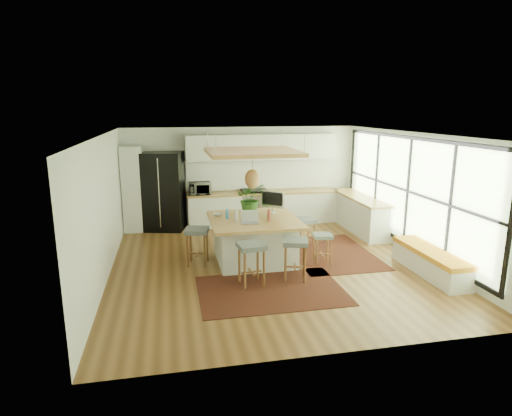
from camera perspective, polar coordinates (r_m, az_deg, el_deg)
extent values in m
plane|color=#583619|center=(9.14, 1.87, -7.38)|extent=(7.00, 7.00, 0.00)
plane|color=white|center=(8.57, 2.01, 9.78)|extent=(7.00, 7.00, 0.00)
plane|color=silver|center=(12.13, -1.92, 4.35)|extent=(6.50, 0.00, 6.50)
plane|color=silver|center=(5.54, 10.44, -6.61)|extent=(6.50, 0.00, 6.50)
plane|color=silver|center=(8.61, -19.59, -0.04)|extent=(0.00, 7.00, 7.00)
plane|color=silver|center=(10.01, 20.35, 1.65)|extent=(0.00, 7.00, 7.00)
cube|color=silver|center=(11.72, -16.01, 2.42)|extent=(0.55, 0.60, 2.25)
cube|color=silver|center=(12.10, 0.94, -0.06)|extent=(4.20, 0.60, 0.88)
cube|color=olive|center=(12.00, 0.95, 2.08)|extent=(4.24, 0.64, 0.05)
cube|color=white|center=(12.21, 0.65, 4.42)|extent=(4.20, 0.02, 0.80)
cube|color=silver|center=(11.96, 0.82, 8.09)|extent=(4.20, 0.34, 0.70)
cube|color=silver|center=(11.77, 13.60, -0.81)|extent=(0.60, 2.50, 0.88)
cube|color=olive|center=(11.67, 13.72, 1.38)|extent=(0.64, 2.54, 0.05)
cube|color=black|center=(7.85, 2.01, -10.89)|extent=(2.60, 1.80, 0.01)
cube|color=black|center=(9.90, 9.85, -5.90)|extent=(1.80, 2.60, 0.01)
imported|color=#A5A5AA|center=(11.68, -7.45, 2.78)|extent=(0.59, 0.32, 0.40)
imported|color=#1E4C19|center=(9.38, -0.70, 0.83)|extent=(0.65, 0.72, 0.54)
imported|color=white|center=(9.33, -5.09, -0.85)|extent=(0.26, 0.26, 0.05)
cylinder|color=#3796DD|center=(9.02, -3.83, -0.86)|extent=(0.07, 0.07, 0.19)
cylinder|color=white|center=(8.80, -2.64, -1.20)|extent=(0.07, 0.07, 0.19)
cylinder|color=brown|center=(8.77, 1.71, -1.23)|extent=(0.07, 0.07, 0.19)
cylinder|color=white|center=(9.13, 1.82, -0.66)|extent=(0.07, 0.07, 0.19)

